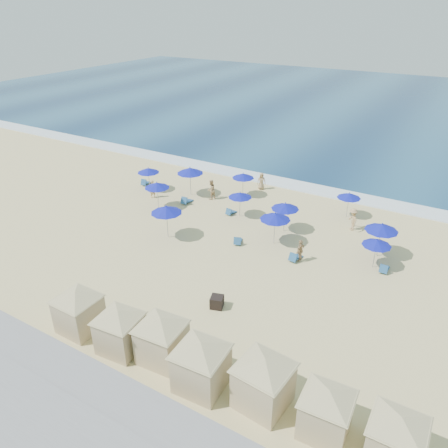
% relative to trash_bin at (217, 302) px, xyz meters
% --- Properties ---
extents(ground, '(160.00, 160.00, 0.00)m').
position_rel_trash_bin_xyz_m(ground, '(-2.32, 4.44, -0.36)').
color(ground, '#D6C588').
rests_on(ground, ground).
extents(ocean, '(160.00, 80.00, 0.06)m').
position_rel_trash_bin_xyz_m(ocean, '(-2.32, 59.44, -0.33)').
color(ocean, navy).
rests_on(ocean, ground).
extents(surf_line, '(160.00, 2.50, 0.08)m').
position_rel_trash_bin_xyz_m(surf_line, '(-2.32, 19.94, -0.32)').
color(surf_line, white).
rests_on(surf_line, ground).
extents(seawall, '(160.00, 6.10, 1.22)m').
position_rel_trash_bin_xyz_m(seawall, '(-2.32, -9.05, 0.29)').
color(seawall, gray).
rests_on(seawall, ground).
extents(trash_bin, '(0.91, 0.91, 0.72)m').
position_rel_trash_bin_xyz_m(trash_bin, '(0.00, 0.00, 0.00)').
color(trash_bin, black).
rests_on(trash_bin, ground).
extents(cabana_0, '(4.40, 4.40, 2.76)m').
position_rel_trash_bin_xyz_m(cabana_0, '(-5.39, -5.43, 1.22)').
color(cabana_0, tan).
rests_on(cabana_0, ground).
extents(cabana_1, '(4.30, 4.30, 2.71)m').
position_rel_trash_bin_xyz_m(cabana_1, '(-2.43, -5.43, 1.19)').
color(cabana_1, tan).
rests_on(cabana_1, ground).
extents(cabana_2, '(4.45, 4.45, 2.80)m').
position_rel_trash_bin_xyz_m(cabana_2, '(-0.17, -4.89, 1.24)').
color(cabana_2, tan).
rests_on(cabana_2, ground).
extents(cabana_3, '(4.62, 4.62, 2.90)m').
position_rel_trash_bin_xyz_m(cabana_3, '(2.47, -5.36, 1.30)').
color(cabana_3, tan).
rests_on(cabana_3, ground).
extents(cabana_4, '(4.65, 4.65, 2.93)m').
position_rel_trash_bin_xyz_m(cabana_4, '(5.35, -4.80, 1.32)').
color(cabana_4, tan).
rests_on(cabana_4, ground).
extents(cabana_5, '(4.18, 4.18, 2.63)m').
position_rel_trash_bin_xyz_m(cabana_5, '(8.18, -4.78, 1.14)').
color(cabana_5, tan).
rests_on(cabana_5, ground).
extents(cabana_6, '(4.28, 4.28, 2.68)m').
position_rel_trash_bin_xyz_m(cabana_6, '(10.90, -4.67, 1.17)').
color(cabana_6, tan).
rests_on(cabana_6, ground).
extents(umbrella_0, '(2.04, 2.04, 2.32)m').
position_rel_trash_bin_xyz_m(umbrella_0, '(-14.73, 11.79, 1.65)').
color(umbrella_0, '#A5A8AD').
rests_on(umbrella_0, ground).
extents(umbrella_1, '(2.14, 2.14, 2.43)m').
position_rel_trash_bin_xyz_m(umbrella_1, '(-11.59, 9.13, 1.75)').
color(umbrella_1, '#A5A8AD').
rests_on(umbrella_1, ground).
extents(umbrella_2, '(2.40, 2.40, 2.74)m').
position_rel_trash_bin_xyz_m(umbrella_2, '(-10.78, 12.91, 2.01)').
color(umbrella_2, '#A5A8AD').
rests_on(umbrella_2, ground).
extents(umbrella_3, '(2.34, 2.34, 2.67)m').
position_rel_trash_bin_xyz_m(umbrella_3, '(-7.65, 5.33, 1.95)').
color(umbrella_3, '#A5A8AD').
rests_on(umbrella_3, ground).
extents(umbrella_4, '(1.99, 1.99, 2.27)m').
position_rel_trash_bin_xyz_m(umbrella_4, '(-6.54, 15.16, 1.61)').
color(umbrella_4, '#A5A8AD').
rests_on(umbrella_4, ground).
extents(umbrella_5, '(1.94, 1.94, 2.21)m').
position_rel_trash_bin_xyz_m(umbrella_5, '(-4.73, 11.32, 1.55)').
color(umbrella_5, '#A5A8AD').
rests_on(umbrella_5, ground).
extents(umbrella_6, '(2.25, 2.25, 2.56)m').
position_rel_trash_bin_xyz_m(umbrella_6, '(-0.33, 8.59, 1.86)').
color(umbrella_6, '#A5A8AD').
rests_on(umbrella_6, ground).
extents(umbrella_7, '(2.14, 2.14, 2.44)m').
position_rel_trash_bin_xyz_m(umbrella_7, '(-0.52, 10.80, 1.75)').
color(umbrella_7, '#A5A8AD').
rests_on(umbrella_7, ground).
extents(umbrella_8, '(1.93, 1.93, 2.20)m').
position_rel_trash_bin_xyz_m(umbrella_8, '(2.96, 15.78, 1.54)').
color(umbrella_8, '#A5A8AD').
rests_on(umbrella_8, ground).
extents(umbrella_9, '(2.28, 2.28, 2.60)m').
position_rel_trash_bin_xyz_m(umbrella_9, '(6.67, 10.72, 1.89)').
color(umbrella_9, '#A5A8AD').
rests_on(umbrella_9, ground).
extents(umbrella_10, '(1.93, 1.93, 2.20)m').
position_rel_trash_bin_xyz_m(umbrella_10, '(6.80, 9.06, 1.54)').
color(umbrella_10, '#A5A8AD').
rests_on(umbrella_10, ground).
extents(beach_chair_0, '(0.74, 1.32, 0.69)m').
position_rel_trash_bin_xyz_m(beach_chair_0, '(-15.97, 12.64, -0.12)').
color(beach_chair_0, '#235383').
rests_on(beach_chair_0, ground).
extents(beach_chair_1, '(0.67, 1.36, 0.73)m').
position_rel_trash_bin_xyz_m(beach_chair_1, '(-10.04, 11.10, -0.11)').
color(beach_chair_1, '#235383').
rests_on(beach_chair_1, ground).
extents(beach_chair_2, '(0.58, 1.15, 0.62)m').
position_rel_trash_bin_xyz_m(beach_chair_2, '(-5.56, 11.21, -0.15)').
color(beach_chair_2, '#235383').
rests_on(beach_chair_2, ground).
extents(beach_chair_3, '(0.93, 1.30, 0.65)m').
position_rel_trash_bin_xyz_m(beach_chair_3, '(-2.62, 7.20, -0.14)').
color(beach_chair_3, '#235383').
rests_on(beach_chair_3, ground).
extents(beach_chair_4, '(0.69, 1.30, 0.69)m').
position_rel_trash_bin_xyz_m(beach_chair_4, '(1.93, 7.18, -0.12)').
color(beach_chair_4, '#235383').
rests_on(beach_chair_4, ground).
extents(beach_chair_5, '(0.56, 1.20, 0.65)m').
position_rel_trash_bin_xyz_m(beach_chair_5, '(7.57, 8.90, -0.14)').
color(beach_chair_5, '#235383').
rests_on(beach_chair_5, ground).
extents(beachgoer_0, '(0.55, 0.70, 1.68)m').
position_rel_trash_bin_xyz_m(beachgoer_0, '(-13.42, 10.62, 0.48)').
color(beachgoer_0, tan).
rests_on(beachgoer_0, ground).
extents(beachgoer_1, '(0.82, 0.98, 1.81)m').
position_rel_trash_bin_xyz_m(beachgoer_1, '(-8.67, 13.09, 0.54)').
color(beachgoer_1, tan).
rests_on(beachgoer_1, ground).
extents(beachgoer_2, '(0.53, 0.99, 1.61)m').
position_rel_trash_bin_xyz_m(beachgoer_2, '(2.22, 7.32, 0.44)').
color(beachgoer_2, tan).
rests_on(beachgoer_2, ground).
extents(beachgoer_3, '(1.24, 1.35, 1.82)m').
position_rel_trash_bin_xyz_m(beachgoer_3, '(3.99, 13.68, 0.55)').
color(beachgoer_3, tan).
rests_on(beachgoer_3, ground).
extents(beachgoer_4, '(0.95, 0.85, 1.63)m').
position_rel_trash_bin_xyz_m(beachgoer_4, '(-5.79, 17.44, 0.45)').
color(beachgoer_4, tan).
rests_on(beachgoer_4, ground).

